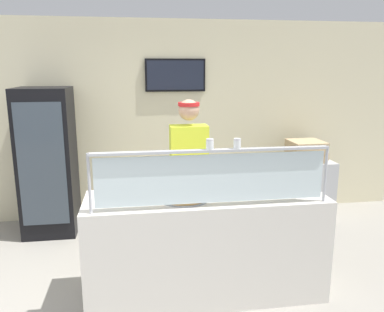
{
  "coord_description": "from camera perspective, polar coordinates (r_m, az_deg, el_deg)",
  "views": [
    {
      "loc": [
        0.45,
        -2.89,
        2.06
      ],
      "look_at": [
        0.95,
        0.36,
        1.31
      ],
      "focal_mm": 36.33,
      "sensor_mm": 36.0,
      "label": 1
    }
  ],
  "objects": [
    {
      "name": "ground_plane",
      "position": [
        4.45,
        0.35,
        -14.84
      ],
      "size": [
        12.0,
        12.0,
        0.0
      ],
      "primitive_type": "plane",
      "color": "gray",
      "rests_on": "ground"
    },
    {
      "name": "shop_rear_unit",
      "position": [
        5.46,
        -2.06,
        5.37
      ],
      "size": [
        6.54,
        0.13,
        2.7
      ],
      "color": "beige",
      "rests_on": "ground"
    },
    {
      "name": "serving_counter",
      "position": [
        3.64,
        2.04,
        -13.04
      ],
      "size": [
        2.14,
        0.66,
        0.95
      ],
      "primitive_type": "cube",
      "color": "silver",
      "rests_on": "ground"
    },
    {
      "name": "sneeze_guard",
      "position": [
        3.12,
        3.07,
        -2.28
      ],
      "size": [
        1.96,
        0.06,
        0.48
      ],
      "color": "#B2B5BC",
      "rests_on": "serving_counter"
    },
    {
      "name": "pizza_tray",
      "position": [
        3.4,
        -1.22,
        -5.99
      ],
      "size": [
        0.46,
        0.46,
        0.04
      ],
      "color": "#9EA0A8",
      "rests_on": "serving_counter"
    },
    {
      "name": "pizza_server",
      "position": [
        3.38,
        -1.22,
        -5.75
      ],
      "size": [
        0.09,
        0.28,
        0.01
      ],
      "primitive_type": "cube",
      "rotation": [
        0.0,
        0.0,
        0.07
      ],
      "color": "#ADAFB7",
      "rests_on": "pizza_tray"
    },
    {
      "name": "parmesan_shaker",
      "position": [
        3.07,
        2.64,
        1.64
      ],
      "size": [
        0.06,
        0.06,
        0.09
      ],
      "color": "white",
      "rests_on": "sneeze_guard"
    },
    {
      "name": "pepper_flake_shaker",
      "position": [
        3.12,
        6.63,
        1.73
      ],
      "size": [
        0.06,
        0.06,
        0.08
      ],
      "color": "white",
      "rests_on": "sneeze_guard"
    },
    {
      "name": "worker_figure",
      "position": [
        4.0,
        -0.38,
        -2.52
      ],
      "size": [
        0.41,
        0.5,
        1.76
      ],
      "color": "#23232D",
      "rests_on": "ground"
    },
    {
      "name": "drink_fridge",
      "position": [
        5.17,
        -20.38,
        -0.79
      ],
      "size": [
        0.64,
        0.67,
        1.84
      ],
      "color": "black",
      "rests_on": "ground"
    },
    {
      "name": "prep_shelf",
      "position": [
        5.65,
        16.06,
        -4.68
      ],
      "size": [
        0.7,
        0.55,
        0.83
      ],
      "primitive_type": "cube",
      "color": "#B7BABF",
      "rests_on": "ground"
    },
    {
      "name": "pizza_box_stack",
      "position": [
        5.51,
        16.37,
        0.76
      ],
      "size": [
        0.48,
        0.47,
        0.27
      ],
      "color": "tan",
      "rests_on": "prep_shelf"
    }
  ]
}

